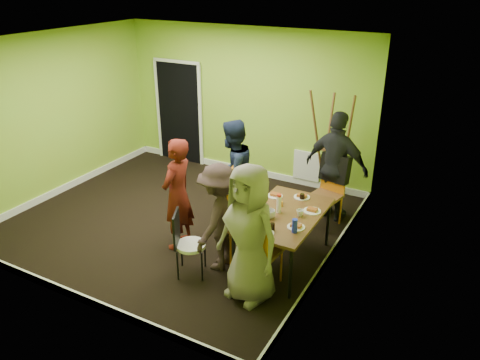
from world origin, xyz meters
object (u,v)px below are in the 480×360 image
(chair_back_end, at_px, (333,175))
(thermos, at_px, (279,204))
(chair_left_near, at_px, (243,223))
(person_left_far, at_px, (232,173))
(person_back_end, at_px, (336,167))
(dining_table, at_px, (285,217))
(chair_bentwood, at_px, (186,240))
(easel, at_px, (330,148))
(person_standing, at_px, (178,194))
(person_front_end, at_px, (249,234))
(chair_front_end, at_px, (258,248))
(chair_left_far, at_px, (240,197))
(orange_bottle, at_px, (281,204))
(person_left_near, at_px, (219,217))
(blue_bottle, at_px, (295,226))

(chair_back_end, relative_size, thermos, 4.77)
(chair_left_near, bearing_deg, person_left_far, -151.75)
(chair_left_near, relative_size, person_back_end, 0.61)
(dining_table, height_order, chair_bentwood, chair_bentwood)
(person_back_end, bearing_deg, easel, -53.45)
(person_standing, xyz_separation_m, person_front_end, (1.42, -0.56, 0.05))
(chair_front_end, bearing_deg, person_standing, 170.59)
(dining_table, bearing_deg, chair_left_far, 154.55)
(chair_left_near, xyz_separation_m, thermos, (0.40, 0.27, 0.26))
(orange_bottle, height_order, person_standing, person_standing)
(chair_front_end, bearing_deg, chair_left_near, 141.63)
(chair_left_far, relative_size, person_standing, 0.64)
(chair_left_far, bearing_deg, chair_left_near, 16.63)
(chair_back_end, distance_m, easel, 0.77)
(chair_front_end, xyz_separation_m, orange_bottle, (-0.07, 0.85, 0.20))
(person_left_far, relative_size, person_left_near, 1.14)
(person_back_end, bearing_deg, thermos, 89.03)
(chair_bentwood, distance_m, person_left_near, 0.52)
(person_standing, distance_m, person_front_end, 1.52)
(easel, distance_m, thermos, 2.14)
(chair_front_end, relative_size, person_standing, 0.64)
(orange_bottle, bearing_deg, chair_left_far, 161.09)
(chair_front_end, xyz_separation_m, blue_bottle, (0.34, 0.29, 0.25))
(chair_back_end, height_order, chair_bentwood, chair_back_end)
(dining_table, xyz_separation_m, chair_front_end, (-0.05, -0.68, -0.11))
(chair_bentwood, height_order, person_front_end, person_front_end)
(dining_table, distance_m, easel, 2.14)
(chair_bentwood, bearing_deg, thermos, 106.52)
(easel, bearing_deg, dining_table, -87.09)
(person_standing, bearing_deg, dining_table, 99.31)
(chair_back_end, height_order, orange_bottle, chair_back_end)
(dining_table, xyz_separation_m, easel, (-0.11, 2.13, 0.26))
(orange_bottle, distance_m, person_front_end, 1.05)
(chair_front_end, relative_size, chair_bentwood, 1.16)
(chair_back_end, bearing_deg, orange_bottle, 88.13)
(chair_left_far, height_order, chair_bentwood, chair_left_far)
(thermos, bearing_deg, person_left_far, 148.59)
(thermos, bearing_deg, chair_left_far, 151.64)
(easel, height_order, blue_bottle, easel)
(thermos, height_order, orange_bottle, thermos)
(chair_left_far, relative_size, chair_front_end, 1.00)
(blue_bottle, bearing_deg, person_front_end, -127.37)
(chair_back_end, xyz_separation_m, person_front_end, (-0.26, -2.31, 0.08))
(chair_left_far, bearing_deg, person_left_far, -144.92)
(blue_bottle, xyz_separation_m, person_front_end, (-0.37, -0.49, 0.03))
(chair_left_near, bearing_deg, blue_bottle, 73.61)
(person_left_far, bearing_deg, easel, 155.31)
(chair_left_near, height_order, person_left_far, person_left_far)
(blue_bottle, bearing_deg, chair_back_end, 93.49)
(chair_left_near, xyz_separation_m, person_standing, (-1.01, -0.04, 0.21))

